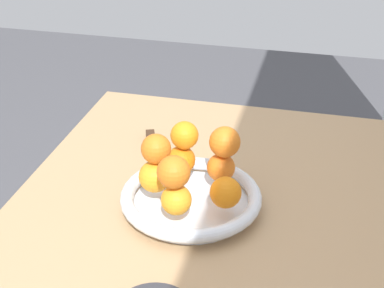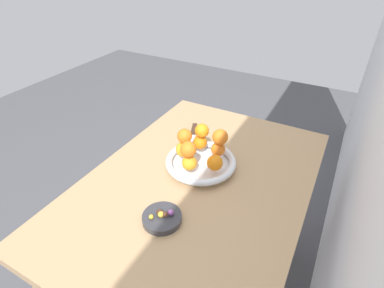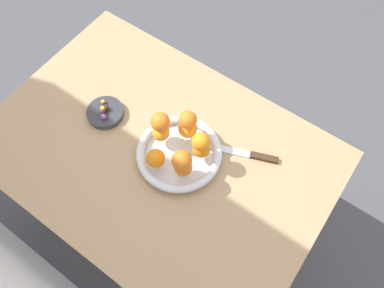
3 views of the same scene
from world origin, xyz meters
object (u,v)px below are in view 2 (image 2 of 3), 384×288
(orange_6, at_px, (185,136))
(orange_8, at_px, (202,131))
(candy_dish, at_px, (162,218))
(orange_2, at_px, (200,142))
(orange_1, at_px, (218,149))
(orange_7, at_px, (220,137))
(orange_0, at_px, (215,163))
(candy_ball_0, at_px, (171,213))
(candy_ball_1, at_px, (160,212))
(candy_ball_3, at_px, (151,217))
(orange_5, at_px, (189,149))
(orange_4, at_px, (189,163))
(candy_ball_2, at_px, (161,214))
(knife, at_px, (192,137))
(candy_ball_4, at_px, (164,214))
(dining_table, at_px, (198,198))
(orange_3, at_px, (184,149))
(fruit_bowl, at_px, (201,163))

(orange_6, height_order, orange_8, orange_6)
(candy_dish, xyz_separation_m, orange_2, (-0.36, -0.05, 0.06))
(orange_1, bearing_deg, orange_7, 90.55)
(orange_0, bearing_deg, candy_dish, -11.97)
(orange_2, distance_m, candy_ball_0, 0.35)
(candy_ball_0, bearing_deg, candy_dish, -53.50)
(candy_ball_1, bearing_deg, orange_8, -174.15)
(orange_2, height_order, candy_ball_1, orange_2)
(orange_0, distance_m, orange_1, 0.09)
(orange_8, bearing_deg, orange_2, -82.14)
(orange_1, bearing_deg, candy_ball_3, -8.02)
(orange_1, xyz_separation_m, orange_5, (0.12, -0.06, 0.06))
(orange_4, height_order, orange_7, orange_7)
(orange_1, height_order, orange_8, orange_8)
(orange_4, bearing_deg, orange_8, -171.97)
(candy_ball_2, bearing_deg, knife, -162.98)
(candy_dish, bearing_deg, candy_ball_4, 101.85)
(orange_8, bearing_deg, orange_7, 83.23)
(dining_table, bearing_deg, candy_ball_4, -0.25)
(orange_3, distance_m, candy_ball_2, 0.30)
(orange_8, bearing_deg, dining_table, 21.81)
(candy_ball_0, bearing_deg, orange_6, -159.20)
(orange_0, xyz_separation_m, orange_5, (0.04, -0.08, 0.06))
(candy_ball_1, height_order, knife, candy_ball_1)
(orange_2, height_order, orange_5, orange_5)
(candy_ball_3, bearing_deg, candy_ball_1, 149.57)
(orange_3, bearing_deg, orange_7, 118.83)
(orange_8, bearing_deg, candy_ball_0, 11.12)
(candy_ball_3, relative_size, candy_ball_4, 0.78)
(orange_3, height_order, orange_5, orange_5)
(orange_5, relative_size, candy_ball_3, 4.01)
(candy_ball_0, bearing_deg, candy_ball_2, -47.99)
(candy_ball_1, bearing_deg, dining_table, 175.48)
(orange_3, bearing_deg, orange_8, 152.82)
(orange_0, bearing_deg, orange_4, -60.74)
(orange_6, relative_size, candy_ball_4, 2.96)
(orange_1, height_order, candy_ball_2, orange_1)
(orange_0, relative_size, candy_ball_3, 3.91)
(orange_1, relative_size, orange_3, 0.91)
(candy_ball_1, height_order, candy_ball_4, candy_ball_1)
(orange_2, bearing_deg, dining_table, 24.32)
(fruit_bowl, bearing_deg, candy_dish, 3.12)
(candy_ball_4, bearing_deg, candy_ball_3, -49.36)
(candy_ball_4, distance_m, knife, 0.49)
(candy_dish, xyz_separation_m, candy_ball_0, (-0.02, 0.02, 0.02))
(orange_3, distance_m, candy_ball_4, 0.30)
(orange_1, distance_m, orange_7, 0.06)
(candy_ball_3, bearing_deg, orange_1, 171.98)
(dining_table, distance_m, orange_4, 0.16)
(orange_8, relative_size, candy_ball_3, 3.71)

